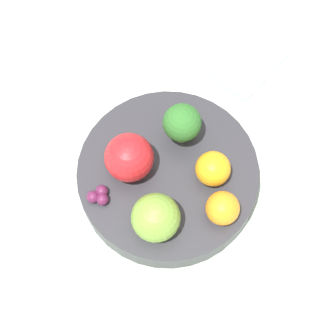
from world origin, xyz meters
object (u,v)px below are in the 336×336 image
(apple_green, at_px, (156,218))
(orange_back, at_px, (223,208))
(grape_cluster, at_px, (99,196))
(apple_red, at_px, (129,158))
(bowl, at_px, (168,177))
(orange_front, at_px, (213,169))
(napkin, at_px, (237,44))
(broccoli, at_px, (183,124))

(apple_green, relative_size, orange_back, 1.41)
(grape_cluster, bearing_deg, apple_red, -22.84)
(bowl, height_order, orange_front, orange_front)
(bowl, bearing_deg, apple_green, -172.13)
(orange_front, xyz_separation_m, napkin, (0.22, 0.03, -0.06))
(apple_red, relative_size, apple_green, 1.04)
(bowl, relative_size, broccoli, 3.76)
(broccoli, bearing_deg, apple_green, -176.06)
(apple_green, xyz_separation_m, orange_front, (0.08, -0.04, -0.01))
(apple_red, height_order, grape_cluster, apple_red)
(orange_back, bearing_deg, apple_green, 119.58)
(orange_front, height_order, orange_back, orange_front)
(bowl, height_order, broccoli, broccoli)
(orange_front, bearing_deg, napkin, 7.70)
(apple_green, bearing_deg, orange_front, -27.65)
(orange_front, distance_m, grape_cluster, 0.14)
(broccoli, height_order, orange_front, broccoli)
(grape_cluster, xyz_separation_m, napkin, (0.30, -0.09, -0.04))
(broccoli, xyz_separation_m, apple_green, (-0.12, -0.01, -0.01))
(apple_red, xyz_separation_m, napkin, (0.25, -0.07, -0.07))
(broccoli, distance_m, orange_back, 0.11)
(grape_cluster, bearing_deg, apple_green, -96.87)
(apple_red, bearing_deg, orange_back, -99.31)
(broccoli, xyz_separation_m, apple_red, (-0.06, 0.05, -0.00))
(bowl, xyz_separation_m, orange_front, (0.01, -0.05, 0.04))
(bowl, bearing_deg, napkin, -5.61)
(grape_cluster, bearing_deg, orange_back, -78.38)
(apple_red, distance_m, apple_green, 0.08)
(grape_cluster, bearing_deg, broccoli, -31.30)
(bowl, xyz_separation_m, orange_back, (-0.03, -0.08, 0.04))
(grape_cluster, bearing_deg, napkin, -16.96)
(orange_back, bearing_deg, broccoli, 43.25)
(bowl, xyz_separation_m, grape_cluster, (-0.06, 0.07, 0.03))
(apple_red, bearing_deg, bowl, -77.08)
(broccoli, relative_size, grape_cluster, 2.22)
(broccoli, bearing_deg, grape_cluster, 148.70)
(napkin, bearing_deg, apple_red, 164.31)
(apple_red, height_order, orange_back, apple_red)
(orange_front, xyz_separation_m, grape_cluster, (-0.07, 0.12, -0.01))
(orange_back, bearing_deg, grape_cluster, 101.62)
(broccoli, height_order, napkin, broccoli)
(broccoli, bearing_deg, bowl, 178.53)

